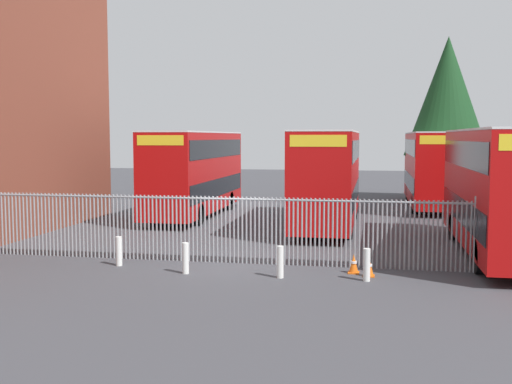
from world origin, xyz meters
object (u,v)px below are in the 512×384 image
double_decker_bus_behind_fence_right (431,166)px  bollard_near_left (119,251)px  traffic_cone_mid_forecourt (369,267)px  bollard_far_right (367,265)px  double_decker_bus_far_back (196,170)px  double_decker_bus_behind_fence_left (328,174)px  bollard_near_right (280,262)px  traffic_cone_by_gate (354,264)px  double_decker_bus_near_gate (499,186)px  bollard_center_front (186,258)px

double_decker_bus_behind_fence_right → bollard_near_left: 22.29m
double_decker_bus_behind_fence_right → traffic_cone_mid_forecourt: (-3.40, -19.15, -2.13)m
double_decker_bus_behind_fence_right → bollard_far_right: double_decker_bus_behind_fence_right is taller
double_decker_bus_far_back → bollard_near_left: (1.13, -12.59, -1.95)m
double_decker_bus_behind_fence_left → bollard_near_right: 10.92m
double_decker_bus_behind_fence_left → double_decker_bus_far_back: size_ratio=1.00×
double_decker_bus_far_back → traffic_cone_by_gate: size_ratio=18.32×
double_decker_bus_far_back → bollard_near_right: (6.49, -13.33, -1.95)m
double_decker_bus_behind_fence_left → bollard_near_left: (-5.97, -9.99, -1.95)m
bollard_near_right → traffic_cone_mid_forecourt: 2.66m
double_decker_bus_near_gate → traffic_cone_by_gate: 6.65m
double_decker_bus_behind_fence_right → bollard_far_right: 20.16m
double_decker_bus_behind_fence_right → double_decker_bus_behind_fence_left: bearing=-120.5°
double_decker_bus_near_gate → double_decker_bus_far_back: size_ratio=1.00×
bollard_near_left → double_decker_bus_behind_fence_left: bearing=59.1°
double_decker_bus_behind_fence_left → bollard_near_right: (-0.60, -10.73, -1.95)m
double_decker_bus_near_gate → traffic_cone_mid_forecourt: (-4.41, -4.36, -2.13)m
bollard_far_right → traffic_cone_mid_forecourt: bearing=84.5°
double_decker_bus_near_gate → bollard_near_right: bearing=-144.2°
double_decker_bus_behind_fence_left → bollard_far_right: bearing=-79.9°
double_decker_bus_far_back → traffic_cone_mid_forecourt: bearing=-54.4°
double_decker_bus_behind_fence_left → double_decker_bus_near_gate: bearing=-41.8°
double_decker_bus_near_gate → traffic_cone_mid_forecourt: 6.55m
bollard_center_front → traffic_cone_mid_forecourt: size_ratio=1.61×
traffic_cone_by_gate → bollard_far_right: bearing=-67.5°
bollard_near_right → bollard_far_right: same height
double_decker_bus_near_gate → bollard_center_front: double_decker_bus_near_gate is taller
double_decker_bus_far_back → bollard_near_right: double_decker_bus_far_back is taller
bollard_near_right → traffic_cone_by_gate: bollard_near_right is taller
double_decker_bus_near_gate → double_decker_bus_behind_fence_left: size_ratio=1.00×
traffic_cone_by_gate → double_decker_bus_behind_fence_left: bearing=98.8°
bollard_far_right → traffic_cone_mid_forecourt: 0.64m
double_decker_bus_near_gate → bollard_center_front: bearing=-153.1°
double_decker_bus_behind_fence_right → bollard_near_left: bearing=-120.7°
double_decker_bus_near_gate → traffic_cone_by_gate: bearing=-140.6°
double_decker_bus_behind_fence_left → bollard_far_right: size_ratio=11.38×
bollard_near_right → traffic_cone_by_gate: 2.36m
bollard_near_right → traffic_cone_mid_forecourt: (2.57, 0.68, -0.19)m
traffic_cone_mid_forecourt → bollard_far_right: bearing=-95.5°
double_decker_bus_behind_fence_left → traffic_cone_mid_forecourt: double_decker_bus_behind_fence_left is taller
double_decker_bus_far_back → bollard_far_right: size_ratio=11.38×
double_decker_bus_near_gate → double_decker_bus_behind_fence_right: (-1.01, 14.80, 0.00)m
double_decker_bus_behind_fence_right → traffic_cone_by_gate: size_ratio=18.32×
traffic_cone_mid_forecourt → bollard_near_right: bearing=-165.2°
double_decker_bus_near_gate → bollard_near_right: 8.82m
bollard_far_right → bollard_near_right: bearing=-178.4°
bollard_near_left → traffic_cone_mid_forecourt: (7.93, -0.06, -0.19)m
bollard_center_front → double_decker_bus_behind_fence_right: bearing=65.9°
double_decker_bus_behind_fence_right → traffic_cone_mid_forecourt: size_ratio=18.32×
double_decker_bus_near_gate → double_decker_bus_behind_fence_left: 8.54m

